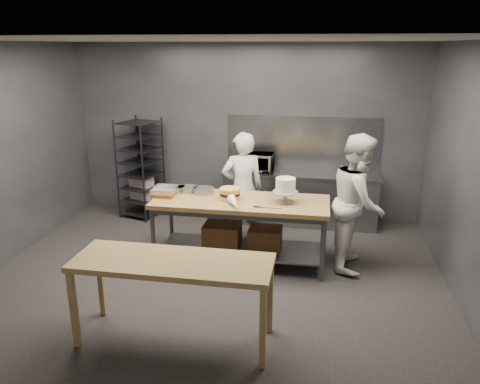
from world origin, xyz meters
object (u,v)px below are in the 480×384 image
object	(u,v)px
near_counter	(173,268)
microwave	(257,162)
chef_behind	(243,189)
chef_right	(358,202)
frosted_cake_stand	(285,187)
speed_rack	(141,169)
layer_cake	(230,194)
work_table	(241,224)

from	to	relation	value
near_counter	microwave	world-z (taller)	microwave
chef_behind	chef_right	world-z (taller)	chef_right
frosted_cake_stand	chef_right	bearing A→B (deg)	9.71
speed_rack	chef_right	bearing A→B (deg)	-21.44
microwave	layer_cake	world-z (taller)	microwave
chef_behind	microwave	distance (m)	0.98
work_table	chef_right	size ratio (longest dim) A/B	1.29
work_table	chef_right	xyz separation A→B (m)	(1.58, 0.16, 0.36)
chef_right	layer_cake	size ratio (longest dim) A/B	6.70
frosted_cake_stand	speed_rack	bearing A→B (deg)	149.18
speed_rack	frosted_cake_stand	world-z (taller)	speed_rack
chef_behind	chef_right	size ratio (longest dim) A/B	0.93
chef_behind	microwave	xyz separation A→B (m)	(0.08, 0.96, 0.18)
near_counter	speed_rack	size ratio (longest dim) A/B	1.14
near_counter	chef_behind	size ratio (longest dim) A/B	1.15
speed_rack	frosted_cake_stand	bearing A→B (deg)	-30.82
work_table	frosted_cake_stand	bearing A→B (deg)	-0.64
speed_rack	chef_behind	distance (m)	2.16
frosted_cake_stand	layer_cake	distance (m)	0.77
near_counter	chef_right	xyz separation A→B (m)	(1.93, 2.08, 0.11)
near_counter	microwave	size ratio (longest dim) A/B	3.69
chef_right	speed_rack	bearing A→B (deg)	74.88
work_table	frosted_cake_stand	world-z (taller)	frosted_cake_stand
microwave	chef_right	bearing A→B (deg)	-43.63
near_counter	microwave	xyz separation A→B (m)	(0.34, 3.60, 0.24)
microwave	frosted_cake_stand	xyz separation A→B (m)	(0.62, -1.68, 0.09)
microwave	layer_cake	bearing A→B (deg)	-94.84
work_table	frosted_cake_stand	size ratio (longest dim) A/B	7.03
work_table	speed_rack	distance (m)	2.62
work_table	microwave	size ratio (longest dim) A/B	4.43
near_counter	speed_rack	xyz separation A→B (m)	(-1.72, 3.52, 0.04)
microwave	layer_cake	distance (m)	1.67
work_table	layer_cake	xyz separation A→B (m)	(-0.15, 0.00, 0.43)
microwave	frosted_cake_stand	bearing A→B (deg)	-69.79
near_counter	layer_cake	xyz separation A→B (m)	(0.20, 1.93, 0.19)
layer_cake	chef_right	bearing A→B (deg)	5.11
work_table	speed_rack	size ratio (longest dim) A/B	1.37
chef_right	work_table	bearing A→B (deg)	102.07
speed_rack	layer_cake	distance (m)	2.49
microwave	speed_rack	bearing A→B (deg)	-177.78
speed_rack	layer_cake	world-z (taller)	speed_rack
chef_right	microwave	xyz separation A→B (m)	(-1.59, 1.51, 0.12)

